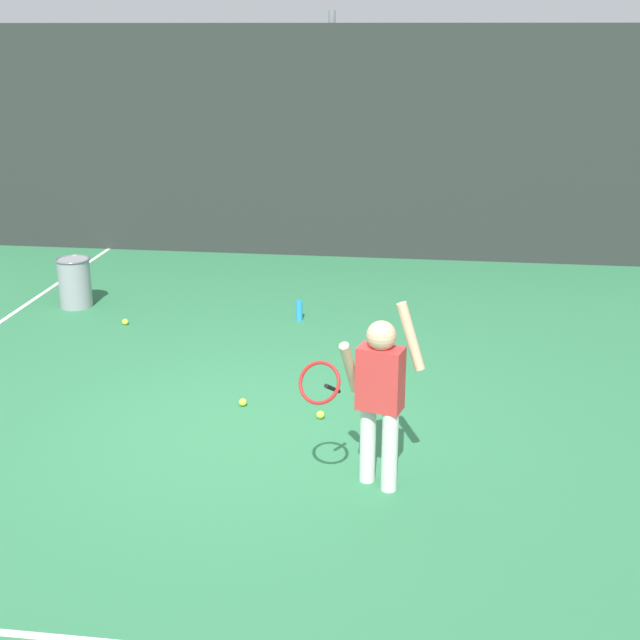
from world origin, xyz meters
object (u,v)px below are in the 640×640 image
object	(u,v)px
tennis_ball_1	(320,415)
water_bottle	(299,310)
ball_hopper	(75,282)
tennis_ball_2	(125,322)
tennis_player	(378,389)
tennis_ball_4	(243,402)

from	to	relation	value
tennis_ball_1	water_bottle	bearing A→B (deg)	102.78
ball_hopper	tennis_ball_2	xyz separation A→B (m)	(0.77, -0.55, -0.26)
water_bottle	tennis_ball_2	bearing A→B (deg)	-167.69
tennis_player	tennis_ball_2	world-z (taller)	tennis_player
water_bottle	tennis_ball_1	size ratio (longest dim) A/B	3.33
ball_hopper	water_bottle	xyz separation A→B (m)	(2.59, -0.15, -0.18)
tennis_player	ball_hopper	bearing A→B (deg)	151.41
ball_hopper	tennis_ball_1	size ratio (longest dim) A/B	8.52
tennis_ball_4	water_bottle	bearing A→B (deg)	86.63
ball_hopper	water_bottle	bearing A→B (deg)	-3.29
ball_hopper	tennis_ball_1	xyz separation A→B (m)	(3.14, -2.56, -0.26)
ball_hopper	tennis_ball_1	bearing A→B (deg)	-39.18
water_bottle	tennis_ball_2	size ratio (longest dim) A/B	3.33
tennis_ball_2	ball_hopper	bearing A→B (deg)	144.59
tennis_player	tennis_ball_1	distance (m)	1.33
tennis_ball_1	tennis_ball_4	size ratio (longest dim) A/B	1.00
tennis_player	water_bottle	distance (m)	3.63
tennis_ball_2	water_bottle	bearing A→B (deg)	12.31
tennis_ball_1	tennis_ball_2	xyz separation A→B (m)	(-2.37, 2.01, 0.00)
tennis_player	water_bottle	size ratio (longest dim) A/B	6.14
tennis_player	water_bottle	world-z (taller)	tennis_player
tennis_ball_1	tennis_ball_2	world-z (taller)	same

